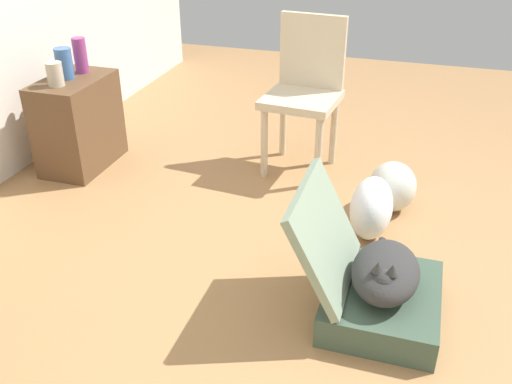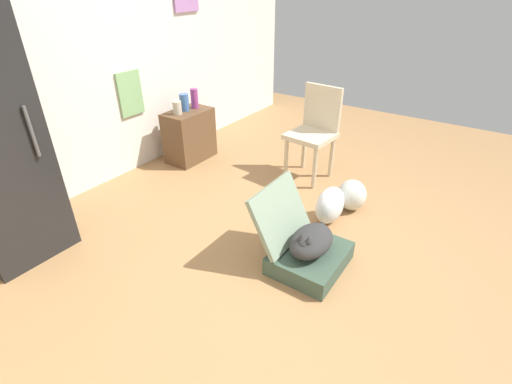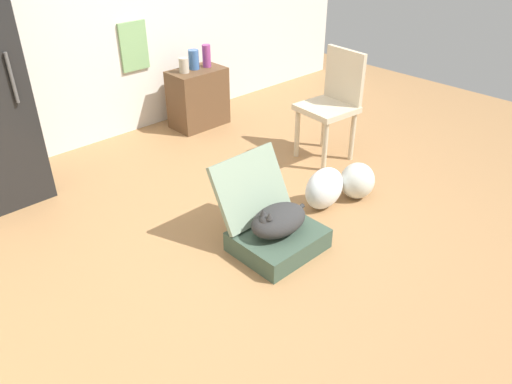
# 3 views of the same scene
# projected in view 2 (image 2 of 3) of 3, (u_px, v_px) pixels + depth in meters

# --- Properties ---
(ground_plane) EXTENTS (7.68, 7.68, 0.00)m
(ground_plane) POSITION_uv_depth(u_px,v_px,m) (295.00, 248.00, 2.96)
(ground_plane) COLOR #9E7247
(ground_plane) RESTS_ON ground
(wall_back) EXTENTS (6.40, 0.15, 2.60)m
(wall_back) POSITION_uv_depth(u_px,v_px,m) (87.00, 50.00, 3.40)
(wall_back) COLOR silver
(wall_back) RESTS_ON ground
(suitcase_base) EXTENTS (0.56, 0.48, 0.14)m
(suitcase_base) POSITION_uv_depth(u_px,v_px,m) (310.00, 258.00, 2.75)
(suitcase_base) COLOR #384C3D
(suitcase_base) RESTS_ON ground
(suitcase_lid) EXTENTS (0.56, 0.25, 0.44)m
(suitcase_lid) POSITION_uv_depth(u_px,v_px,m) (281.00, 214.00, 2.73)
(suitcase_lid) COLOR gray
(suitcase_lid) RESTS_ON suitcase_base
(cat) EXTENTS (0.50, 0.28, 0.21)m
(cat) POSITION_uv_depth(u_px,v_px,m) (311.00, 241.00, 2.66)
(cat) COLOR #2D2D2D
(cat) RESTS_ON suitcase_base
(plastic_bag_white) EXTENTS (0.35, 0.22, 0.32)m
(plastic_bag_white) POSITION_uv_depth(u_px,v_px,m) (330.00, 205.00, 3.22)
(plastic_bag_white) COLOR silver
(plastic_bag_white) RESTS_ON ground
(plastic_bag_clear) EXTENTS (0.28, 0.27, 0.29)m
(plastic_bag_clear) POSITION_uv_depth(u_px,v_px,m) (352.00, 195.00, 3.40)
(plastic_bag_clear) COLOR silver
(plastic_bag_clear) RESTS_ON ground
(side_table) EXTENTS (0.55, 0.34, 0.58)m
(side_table) POSITION_uv_depth(u_px,v_px,m) (190.00, 135.00, 4.28)
(side_table) COLOR brown
(side_table) RESTS_ON ground
(vase_tall) EXTENTS (0.09, 0.09, 0.14)m
(vase_tall) POSITION_uv_depth(u_px,v_px,m) (177.00, 108.00, 4.01)
(vase_tall) COLOR #B7AD99
(vase_tall) RESTS_ON side_table
(vase_short) EXTENTS (0.08, 0.08, 0.22)m
(vase_short) POSITION_uv_depth(u_px,v_px,m) (194.00, 98.00, 4.18)
(vase_short) COLOR #8C387A
(vase_short) RESTS_ON side_table
(vase_round) EXTENTS (0.10, 0.10, 0.19)m
(vase_round) POSITION_uv_depth(u_px,v_px,m) (184.00, 102.00, 4.10)
(vase_round) COLOR #38609E
(vase_round) RESTS_ON side_table
(chair) EXTENTS (0.46, 0.47, 0.95)m
(chair) POSITION_uv_depth(u_px,v_px,m) (315.00, 129.00, 3.80)
(chair) COLOR beige
(chair) RESTS_ON ground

